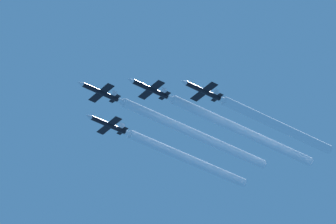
{
  "coord_description": "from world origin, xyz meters",
  "views": [
    {
      "loc": [
        -209.48,
        143.47,
        1.65
      ],
      "look_at": [
        -4.33,
        -12.04,
        189.6
      ],
      "focal_mm": 137.0,
      "sensor_mm": 36.0,
      "label": 1
    }
  ],
  "objects_px": {
    "jet_lead": "(99,91)",
    "jet_left_wingman": "(149,88)",
    "jet_right_wingman": "(107,124)",
    "jet_outer_left": "(201,90)"
  },
  "relations": [
    {
      "from": "jet_lead",
      "to": "jet_right_wingman",
      "type": "distance_m",
      "value": 11.55
    },
    {
      "from": "jet_lead",
      "to": "jet_right_wingman",
      "type": "bearing_deg",
      "value": -45.13
    },
    {
      "from": "jet_left_wingman",
      "to": "jet_lead",
      "type": "bearing_deg",
      "value": 40.45
    },
    {
      "from": "jet_lead",
      "to": "jet_left_wingman",
      "type": "bearing_deg",
      "value": -139.55
    },
    {
      "from": "jet_left_wingman",
      "to": "jet_right_wingman",
      "type": "xyz_separation_m",
      "value": [
        17.66,
        0.1,
        -0.66
      ]
    },
    {
      "from": "jet_left_wingman",
      "to": "jet_outer_left",
      "type": "relative_size",
      "value": 1.0
    },
    {
      "from": "jet_left_wingman",
      "to": "jet_outer_left",
      "type": "xyz_separation_m",
      "value": [
        -8.47,
        -9.65,
        -1.24
      ]
    },
    {
      "from": "jet_lead",
      "to": "jet_left_wingman",
      "type": "distance_m",
      "value": 12.67
    },
    {
      "from": "jet_lead",
      "to": "jet_right_wingman",
      "type": "relative_size",
      "value": 1.0
    },
    {
      "from": "jet_left_wingman",
      "to": "jet_right_wingman",
      "type": "height_order",
      "value": "jet_left_wingman"
    }
  ]
}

